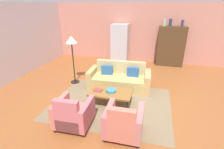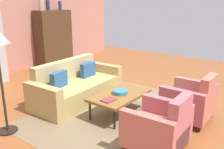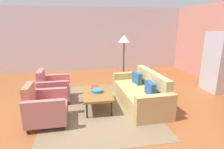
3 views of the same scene
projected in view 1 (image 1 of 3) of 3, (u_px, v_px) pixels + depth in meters
The scene contains 15 objects.
ground_plane at pixel (123, 105), 4.83m from camera, with size 10.62×10.62×0.00m, color #955329.
wall_back at pixel (141, 33), 8.14m from camera, with size 8.85×0.12×2.80m, color tan.
area_rug at pixel (111, 103), 4.94m from camera, with size 3.40×2.60×0.01m, color #7C694C.
couch at pixel (119, 79), 5.84m from camera, with size 2.14×1.01×0.86m.
coffee_table at pixel (111, 93), 4.75m from camera, with size 1.20×0.70×0.41m.
armchair_left at pixel (73, 115), 3.87m from camera, with size 0.83×0.83×0.88m.
armchair_right at pixel (123, 123), 3.59m from camera, with size 0.82×0.82×0.88m.
fruit_bowl at pixel (111, 91), 4.72m from camera, with size 0.28×0.28×0.07m, color teal.
book_stack at pixel (98, 90), 4.80m from camera, with size 0.27×0.20×0.02m.
cabinet at pixel (171, 46), 7.69m from camera, with size 1.20×0.51×1.80m.
vase_tall at pixel (165, 22), 7.37m from camera, with size 0.16×0.16×0.32m, color #B1AC89.
vase_round at pixel (170, 23), 7.31m from camera, with size 0.13×0.13×0.31m, color #27324C.
vase_small at pixel (182, 23), 7.20m from camera, with size 0.11×0.11×0.28m, color #343459.
refrigerator at pixel (120, 43), 8.15m from camera, with size 0.80×0.73×1.85m.
floor_lamp at pixel (72, 44), 5.70m from camera, with size 0.40×0.40×1.72m.
Camera 1 is at (0.73, -4.04, 2.72)m, focal length 26.73 mm.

